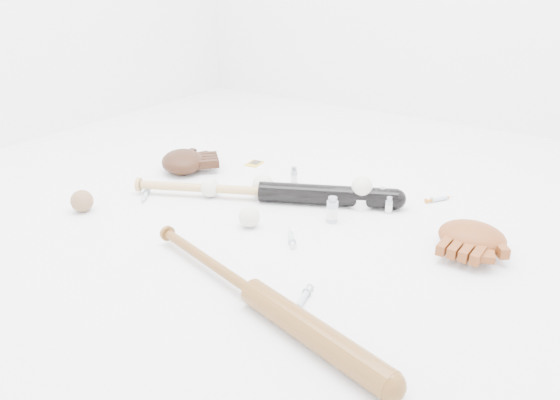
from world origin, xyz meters
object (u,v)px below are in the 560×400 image
Objects in this scene: glove_dark at (183,161)px; pedestal at (361,202)px; bat_dark at (263,191)px; bat_wood at (254,292)px.

glove_dark reaches higher than pedestal.
glove_dark reaches higher than bat_dark.
bat_wood is 12.76× the size of pedestal.
glove_dark is 3.43× the size of pedestal.
glove_dark is 0.78m from pedestal.
bat_wood is at bearing -81.98° from bat_dark.
bat_dark is at bearing -154.54° from pedestal.
bat_dark reaches higher than bat_wood.
bat_dark is at bearing 139.01° from bat_wood.
bat_dark is 13.92× the size of pedestal.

